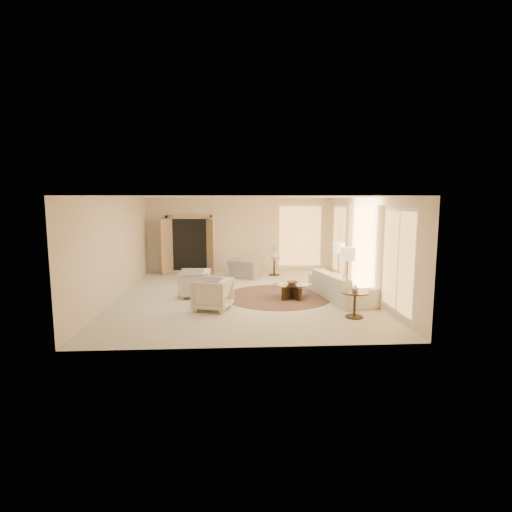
{
  "coord_description": "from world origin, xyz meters",
  "views": [
    {
      "loc": [
        -0.27,
        -11.12,
        2.72
      ],
      "look_at": [
        0.4,
        0.4,
        1.1
      ],
      "focal_mm": 28.0,
      "sensor_mm": 36.0,
      "label": 1
    }
  ],
  "objects": [
    {
      "name": "curtains_right",
      "position": [
        3.4,
        1.0,
        1.3
      ],
      "size": [
        0.06,
        5.2,
        2.6
      ],
      "primitive_type": null,
      "color": "beige",
      "rests_on": "room"
    },
    {
      "name": "floor_lamp_near",
      "position": [
        2.9,
        0.59,
        1.24
      ],
      "size": [
        0.35,
        0.35,
        1.46
      ],
      "rotation": [
        0.0,
        0.0,
        -0.37
      ],
      "color": "#2E221B",
      "rests_on": "room"
    },
    {
      "name": "bowl",
      "position": [
        1.36,
        -0.34,
        0.45
      ],
      "size": [
        0.36,
        0.36,
        0.08
      ],
      "primitive_type": "imported",
      "rotation": [
        0.0,
        0.0,
        0.12
      ],
      "color": "brown",
      "rests_on": "coffee_table"
    },
    {
      "name": "sofa",
      "position": [
        2.72,
        -0.45,
        0.36
      ],
      "size": [
        1.42,
        2.63,
        0.73
      ],
      "primitive_type": "imported",
      "rotation": [
        0.0,
        0.0,
        1.76
      ],
      "color": "silver",
      "rests_on": "room"
    },
    {
      "name": "side_table",
      "position": [
        1.23,
        3.17,
        0.38
      ],
      "size": [
        0.54,
        0.54,
        0.63
      ],
      "rotation": [
        0.0,
        0.0,
        -0.29
      ],
      "color": "#2E221B",
      "rests_on": "room"
    },
    {
      "name": "coffee_table",
      "position": [
        1.36,
        -0.34,
        0.25
      ],
      "size": [
        1.3,
        1.3,
        0.41
      ],
      "rotation": [
        0.0,
        0.0,
        -0.2
      ],
      "color": "black",
      "rests_on": "room"
    },
    {
      "name": "armchair_right",
      "position": [
        -0.79,
        -1.35,
        0.43
      ],
      "size": [
        1.02,
        1.05,
        0.87
      ],
      "primitive_type": "imported",
      "rotation": [
        0.0,
        0.0,
        -1.89
      ],
      "color": "silver",
      "rests_on": "room"
    },
    {
      "name": "end_table",
      "position": [
        2.55,
        -2.23,
        0.42
      ],
      "size": [
        0.65,
        0.65,
        0.62
      ],
      "rotation": [
        0.0,
        0.0,
        -0.2
      ],
      "color": "black",
      "rests_on": "room"
    },
    {
      "name": "windows_right",
      "position": [
        3.45,
        0.1,
        1.35
      ],
      "size": [
        0.1,
        6.4,
        2.4
      ],
      "primitive_type": null,
      "color": "#FFBA66",
      "rests_on": "room"
    },
    {
      "name": "floor_lamp_far",
      "position": [
        2.61,
        -1.34,
        1.31
      ],
      "size": [
        0.37,
        0.37,
        1.54
      ],
      "rotation": [
        0.0,
        0.0,
        -0.35
      ],
      "color": "#2E221B",
      "rests_on": "room"
    },
    {
      "name": "french_doors",
      "position": [
        -1.9,
        3.82,
        1.07
      ],
      "size": [
        1.95,
        0.66,
        2.16
      ],
      "color": "tan",
      "rests_on": "room"
    },
    {
      "name": "accent_chair",
      "position": [
        0.14,
        2.73,
        0.43
      ],
      "size": [
        1.17,
        1.01,
        0.86
      ],
      "primitive_type": "imported",
      "rotation": [
        0.0,
        0.0,
        2.69
      ],
      "color": "gray",
      "rests_on": "room"
    },
    {
      "name": "room",
      "position": [
        0.0,
        0.0,
        1.4
      ],
      "size": [
        7.04,
        8.04,
        2.83
      ],
      "color": "beige",
      "rests_on": "ground"
    },
    {
      "name": "area_rug",
      "position": [
        0.98,
        -0.09,
        0.01
      ],
      "size": [
        3.96,
        3.96,
        0.01
      ],
      "primitive_type": "cylinder",
      "rotation": [
        0.0,
        0.0,
        -0.38
      ],
      "color": "#3A251C",
      "rests_on": "room"
    },
    {
      "name": "window_back_corner",
      "position": [
        2.3,
        3.95,
        1.35
      ],
      "size": [
        1.7,
        0.1,
        2.4
      ],
      "primitive_type": null,
      "color": "#FFBA66",
      "rests_on": "room"
    },
    {
      "name": "side_vase",
      "position": [
        1.23,
        3.17,
        0.75
      ],
      "size": [
        0.26,
        0.26,
        0.26
      ],
      "primitive_type": "imported",
      "rotation": [
        0.0,
        0.0,
        0.04
      ],
      "color": "white",
      "rests_on": "side_table"
    },
    {
      "name": "armchair_left",
      "position": [
        -1.37,
        0.01,
        0.43
      ],
      "size": [
        0.8,
        0.85,
        0.85
      ],
      "primitive_type": "imported",
      "rotation": [
        0.0,
        0.0,
        -1.59
      ],
      "color": "silver",
      "rests_on": "room"
    },
    {
      "name": "end_vase",
      "position": [
        2.55,
        -2.23,
        0.7
      ],
      "size": [
        0.19,
        0.19,
        0.17
      ],
      "primitive_type": "imported",
      "rotation": [
        0.0,
        0.0,
        -0.19
      ],
      "color": "white",
      "rests_on": "end_table"
    }
  ]
}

